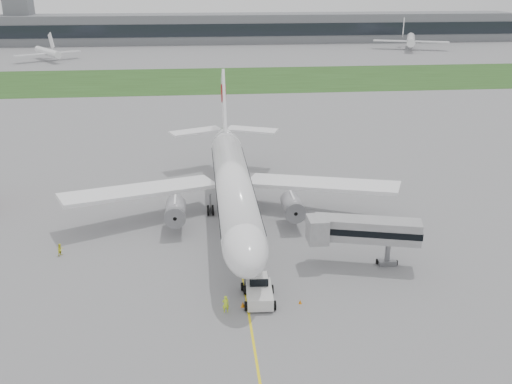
{
  "coord_description": "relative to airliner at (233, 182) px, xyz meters",
  "views": [
    {
      "loc": [
        -4.41,
        -70.11,
        32.9
      ],
      "look_at": [
        2.99,
        2.0,
        5.08
      ],
      "focal_mm": 40.0,
      "sensor_mm": 36.0,
      "label": 1
    }
  ],
  "objects": [
    {
      "name": "terminal_building",
      "position": [
        0.0,
        225.0,
        1.34
      ],
      "size": [
        320.0,
        22.3,
        14.0
      ],
      "color": "gray",
      "rests_on": "ground"
    },
    {
      "name": "distant_aircraft_left",
      "position": [
        -63.87,
        166.05,
        -5.66
      ],
      "size": [
        34.69,
        33.73,
        10.07
      ],
      "primitive_type": null,
      "rotation": [
        0.0,
        0.0,
        0.57
      ],
      "color": "white",
      "rests_on": "ground"
    },
    {
      "name": "grass_strip",
      "position": [
        0.0,
        115.13,
        -5.65
      ],
      "size": [
        600.0,
        50.0,
        0.02
      ],
      "primitive_type": "cube",
      "color": "#26451A",
      "rests_on": "ground"
    },
    {
      "name": "safety_cone_right",
      "position": [
        5.64,
        -23.27,
        -5.42
      ],
      "size": [
        0.35,
        0.35,
        0.48
      ],
      "primitive_type": "cone",
      "color": "orange",
      "rests_on": "ground"
    },
    {
      "name": "apron_markings",
      "position": [
        0.0,
        -9.87,
        -5.66
      ],
      "size": [
        70.0,
        70.0,
        0.04
      ],
      "primitive_type": null,
      "color": "yellow",
      "rests_on": "ground"
    },
    {
      "name": "safety_cone_left",
      "position": [
        -0.5,
        -23.27,
        -5.35
      ],
      "size": [
        0.45,
        0.45,
        0.62
      ],
      "primitive_type": "cone",
      "color": "orange",
      "rests_on": "ground"
    },
    {
      "name": "pushback_tug",
      "position": [
        1.37,
        -22.02,
        -4.51
      ],
      "size": [
        3.5,
        4.99,
        2.49
      ],
      "rotation": [
        0.0,
        0.0,
        -0.05
      ],
      "color": "silver",
      "rests_on": "ground"
    },
    {
      "name": "jet_bridge",
      "position": [
        14.07,
        -15.34,
        -1.11
      ],
      "size": [
        13.45,
        5.88,
        6.15
      ],
      "rotation": [
        0.0,
        0.0,
        -0.26
      ],
      "color": "#A6A5A8",
      "rests_on": "ground"
    },
    {
      "name": "ground_crew_near",
      "position": [
        -2.35,
        -24.1,
        -4.69
      ],
      "size": [
        0.75,
        0.52,
        1.94
      ],
      "primitive_type": "imported",
      "rotation": [
        0.0,
        0.0,
        3.23
      ],
      "color": "#D2F929",
      "rests_on": "ground"
    },
    {
      "name": "control_tower",
      "position": [
        -90.0,
        227.13,
        -5.66
      ],
      "size": [
        12.0,
        12.0,
        56.0
      ],
      "primitive_type": null,
      "color": "gray",
      "rests_on": "ground"
    },
    {
      "name": "ground",
      "position": [
        0.0,
        -4.87,
        -5.66
      ],
      "size": [
        600.0,
        600.0,
        0.0
      ],
      "primitive_type": "plane",
      "color": "gray",
      "rests_on": "ground"
    },
    {
      "name": "airliner",
      "position": [
        0.0,
        0.0,
        0.0
      ],
      "size": [
        48.13,
        53.95,
        17.88
      ],
      "color": "white",
      "rests_on": "ground"
    },
    {
      "name": "distant_aircraft_right",
      "position": [
        94.22,
        186.38,
        -5.66
      ],
      "size": [
        42.11,
        39.73,
        12.97
      ],
      "primitive_type": null,
      "rotation": [
        0.0,
        0.0,
        -0.35
      ],
      "color": "white",
      "rests_on": "ground"
    },
    {
      "name": "ground_crew_far",
      "position": [
        -22.16,
        -9.21,
        -4.86
      ],
      "size": [
        0.94,
        0.99,
        1.61
      ],
      "primitive_type": "imported",
      "rotation": [
        0.0,
        0.0,
        0.97
      ],
      "color": "yellow",
      "rests_on": "ground"
    }
  ]
}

